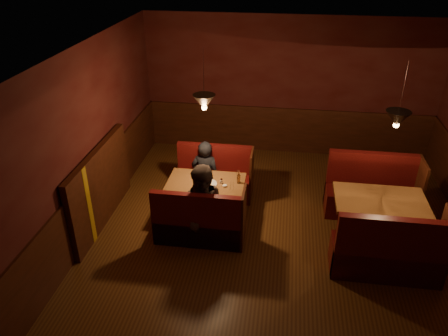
# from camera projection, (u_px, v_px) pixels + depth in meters

# --- Properties ---
(room) EXTENTS (6.02, 7.02, 2.92)m
(room) POSITION_uv_depth(u_px,v_px,m) (264.00, 189.00, 6.22)
(room) COLOR #46250F
(room) RESTS_ON ground
(main_table) EXTENTS (1.26, 0.77, 0.88)m
(main_table) POSITION_uv_depth(u_px,v_px,m) (207.00, 190.00, 7.23)
(main_table) COLOR brown
(main_table) RESTS_ON ground
(main_bench_far) EXTENTS (1.39, 0.50, 0.95)m
(main_bench_far) POSITION_uv_depth(u_px,v_px,m) (215.00, 180.00, 7.95)
(main_bench_far) COLOR #3A0A0B
(main_bench_far) RESTS_ON ground
(main_bench_near) EXTENTS (1.39, 0.50, 0.95)m
(main_bench_near) POSITION_uv_depth(u_px,v_px,m) (200.00, 226.00, 6.71)
(main_bench_near) COLOR #3A0A0B
(main_bench_near) RESTS_ON ground
(second_table) EXTENTS (1.35, 0.86, 0.76)m
(second_table) POSITION_uv_depth(u_px,v_px,m) (379.00, 210.00, 6.62)
(second_table) COLOR brown
(second_table) RESTS_ON ground
(second_bench_far) EXTENTS (1.49, 0.56, 1.07)m
(second_bench_far) POSITION_uv_depth(u_px,v_px,m) (371.00, 195.00, 7.42)
(second_bench_far) COLOR #3A0A0B
(second_bench_far) RESTS_ON ground
(second_bench_near) EXTENTS (1.49, 0.56, 1.07)m
(second_bench_near) POSITION_uv_depth(u_px,v_px,m) (388.00, 256.00, 6.02)
(second_bench_near) COLOR #3A0A0B
(second_bench_near) RESTS_ON ground
(diner_a) EXTENTS (0.54, 0.38, 1.42)m
(diner_a) POSITION_uv_depth(u_px,v_px,m) (205.00, 160.00, 7.75)
(diner_a) COLOR black
(diner_a) RESTS_ON ground
(diner_b) EXTENTS (0.82, 0.64, 1.65)m
(diner_b) POSITION_uv_depth(u_px,v_px,m) (205.00, 196.00, 6.48)
(diner_b) COLOR #352722
(diner_b) RESTS_ON ground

